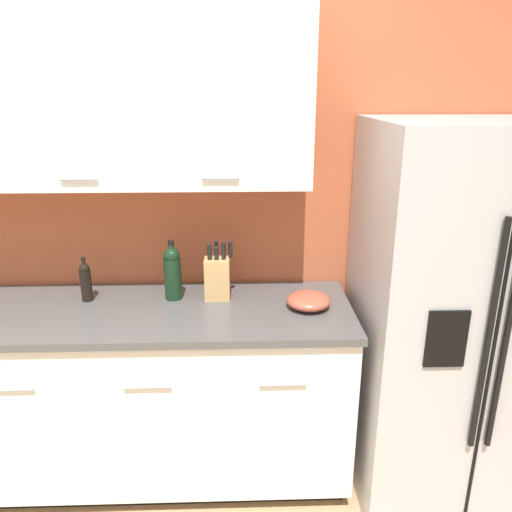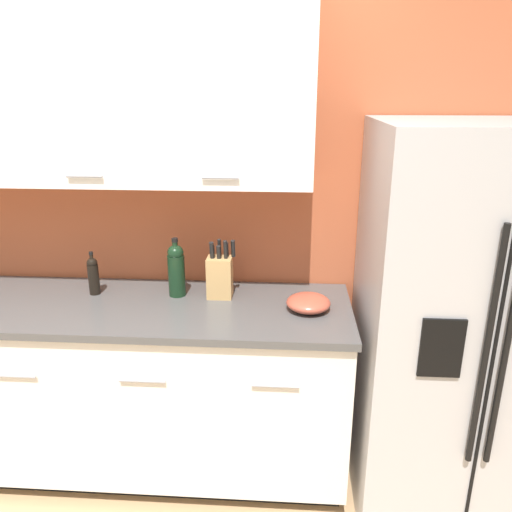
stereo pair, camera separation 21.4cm
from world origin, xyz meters
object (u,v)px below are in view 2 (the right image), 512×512
object	(u,v)px
knife_block	(220,275)
mixing_bowl	(308,303)
oil_bottle	(93,275)
refrigerator	(459,326)
wine_bottle	(176,269)

from	to	relation	value
knife_block	mixing_bowl	size ratio (longest dim) A/B	1.45
oil_bottle	refrigerator	bearing A→B (deg)	-5.32
refrigerator	wine_bottle	distance (m)	1.33
oil_bottle	mixing_bowl	world-z (taller)	oil_bottle
wine_bottle	oil_bottle	size ratio (longest dim) A/B	1.34
refrigerator	wine_bottle	world-z (taller)	refrigerator
knife_block	mixing_bowl	distance (m)	0.45
mixing_bowl	knife_block	bearing A→B (deg)	163.15
knife_block	oil_bottle	world-z (taller)	knife_block
knife_block	wine_bottle	bearing A→B (deg)	178.70
knife_block	refrigerator	bearing A→B (deg)	-8.64
wine_bottle	mixing_bowl	bearing A→B (deg)	-11.81
oil_bottle	mixing_bowl	bearing A→B (deg)	-6.63
refrigerator	knife_block	size ratio (longest dim) A/B	6.05
refrigerator	mixing_bowl	xyz separation A→B (m)	(-0.67, 0.04, 0.08)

